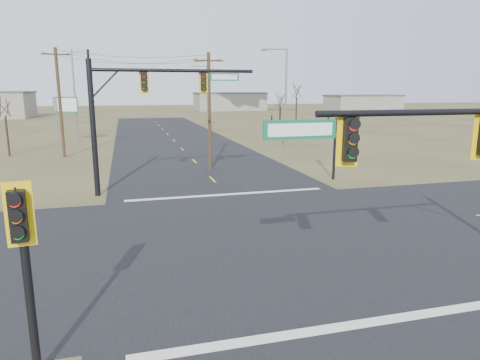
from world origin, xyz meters
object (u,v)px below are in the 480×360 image
(highway_sign, at_px, (66,110))
(streetlight_a, at_px, (284,92))
(streetlight_b, at_px, (206,94))
(streetlight_c, at_px, (76,90))
(utility_pole_far, at_px, (60,102))
(bare_tree_a, at_px, (4,107))
(mast_arm_far, at_px, (142,99))
(utility_pole_near, at_px, (209,110))
(pedestal_signal_sw, at_px, (22,239))
(bare_tree_c, at_px, (280,100))
(pedestal_signal_ne, at_px, (336,133))
(bare_tree_d, at_px, (297,90))

(highway_sign, distance_m, streetlight_a, 24.89)
(streetlight_b, height_order, streetlight_c, streetlight_c)
(utility_pole_far, height_order, bare_tree_a, utility_pole_far)
(mast_arm_far, height_order, utility_pole_far, utility_pole_far)
(utility_pole_near, height_order, streetlight_c, streetlight_c)
(pedestal_signal_sw, height_order, streetlight_c, streetlight_c)
(bare_tree_c, bearing_deg, mast_arm_far, -123.69)
(pedestal_signal_sw, xyz_separation_m, bare_tree_a, (-8.58, 35.34, 1.39))
(streetlight_b, bearing_deg, utility_pole_near, -85.20)
(pedestal_signal_ne, height_order, streetlight_a, streetlight_a)
(pedestal_signal_sw, distance_m, bare_tree_a, 36.40)
(streetlight_b, bearing_deg, streetlight_a, -63.64)
(mast_arm_far, bearing_deg, pedestal_signal_ne, 18.31)
(pedestal_signal_ne, distance_m, pedestal_signal_sw, 23.81)
(mast_arm_far, height_order, bare_tree_c, mast_arm_far)
(pedestal_signal_ne, xyz_separation_m, bare_tree_c, (6.49, 28.65, 1.52))
(mast_arm_far, xyz_separation_m, highway_sign, (-7.46, 26.90, -1.79))
(pedestal_signal_ne, relative_size, streetlight_a, 0.43)
(utility_pole_near, xyz_separation_m, bare_tree_a, (-17.00, 12.06, -0.01))
(mast_arm_far, bearing_deg, pedestal_signal_sw, -84.56)
(utility_pole_near, height_order, bare_tree_d, utility_pole_near)
(mast_arm_far, height_order, pedestal_signal_ne, mast_arm_far)
(utility_pole_far, bearing_deg, streetlight_b, 52.97)
(mast_arm_far, height_order, highway_sign, mast_arm_far)
(highway_sign, bearing_deg, mast_arm_far, -56.41)
(utility_pole_far, xyz_separation_m, streetlight_a, (22.40, 1.77, 0.81))
(pedestal_signal_sw, distance_m, streetlight_c, 47.13)
(streetlight_c, bearing_deg, pedestal_signal_ne, -48.13)
(utility_pole_far, bearing_deg, bare_tree_c, 26.12)
(utility_pole_far, xyz_separation_m, streetlight_b, (17.95, 23.80, 0.43))
(highway_sign, relative_size, bare_tree_d, 0.71)
(streetlight_c, xyz_separation_m, bare_tree_d, (30.73, 5.21, -0.03))
(highway_sign, bearing_deg, utility_pole_near, -40.26)
(pedestal_signal_ne, relative_size, bare_tree_d, 0.60)
(pedestal_signal_sw, bearing_deg, bare_tree_c, 57.42)
(mast_arm_far, relative_size, bare_tree_c, 1.59)
(mast_arm_far, height_order, streetlight_b, streetlight_b)
(pedestal_signal_sw, height_order, utility_pole_near, utility_pole_near)
(bare_tree_d, bearing_deg, pedestal_signal_ne, -108.10)
(mast_arm_far, bearing_deg, utility_pole_far, 128.14)
(utility_pole_far, distance_m, streetlight_b, 29.81)
(streetlight_c, xyz_separation_m, bare_tree_c, (25.90, -0.77, -1.30))
(pedestal_signal_sw, bearing_deg, pedestal_signal_ne, 40.88)
(mast_arm_far, bearing_deg, streetlight_c, 118.21)
(highway_sign, bearing_deg, utility_pole_far, -67.51)
(mast_arm_far, relative_size, bare_tree_d, 1.29)
(bare_tree_a, bearing_deg, bare_tree_d, 25.00)
(streetlight_c, distance_m, bare_tree_d, 31.17)
(streetlight_a, relative_size, bare_tree_a, 1.80)
(mast_arm_far, distance_m, streetlight_c, 30.62)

